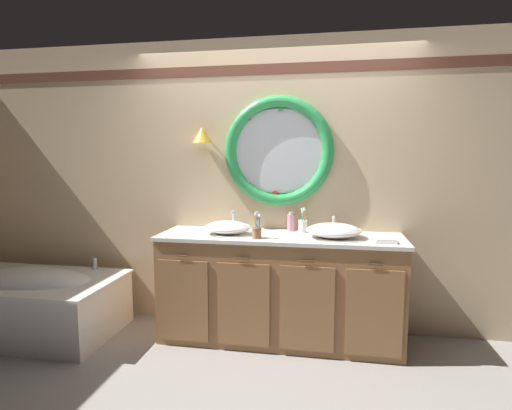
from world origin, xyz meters
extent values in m
plane|color=gray|center=(0.00, 0.00, 0.00)|extent=(14.00, 14.00, 0.00)
cube|color=#D6B78E|center=(0.00, 0.59, 1.30)|extent=(6.40, 0.08, 2.60)
cube|color=brown|center=(0.00, 0.55, 2.32)|extent=(6.27, 0.01, 0.09)
ellipsoid|color=silver|center=(0.04, 0.54, 1.61)|extent=(0.87, 0.02, 0.75)
torus|color=green|center=(0.04, 0.53, 1.61)|extent=(0.97, 0.10, 0.97)
cube|color=purple|center=(0.48, 0.52, 1.64)|extent=(0.05, 0.01, 0.05)
cube|color=red|center=(0.36, 0.52, 1.86)|extent=(0.05, 0.01, 0.05)
cube|color=green|center=(0.06, 0.52, 1.98)|extent=(0.05, 0.01, 0.05)
cube|color=red|center=(-0.23, 0.52, 1.90)|extent=(0.05, 0.01, 0.05)
cube|color=orange|center=(-0.39, 0.52, 1.62)|extent=(0.05, 0.01, 0.05)
cube|color=silver|center=(-0.25, 0.52, 1.33)|extent=(0.05, 0.01, 0.05)
cube|color=red|center=(0.01, 0.52, 1.24)|extent=(0.05, 0.01, 0.05)
cube|color=silver|center=(0.32, 0.52, 1.32)|extent=(0.05, 0.01, 0.05)
cylinder|color=#4C3823|center=(-0.63, 0.51, 1.77)|extent=(0.02, 0.09, 0.02)
cone|color=gold|center=(-0.63, 0.46, 1.75)|extent=(0.17, 0.17, 0.14)
cube|color=olive|center=(0.09, 0.26, 0.44)|extent=(2.00, 0.58, 0.88)
cube|color=silver|center=(0.09, 0.26, 0.90)|extent=(2.04, 0.61, 0.03)
cube|color=silver|center=(0.09, 0.54, 0.82)|extent=(2.00, 0.02, 0.11)
cube|color=olive|center=(-0.66, -0.04, 0.40)|extent=(0.42, 0.02, 0.67)
cylinder|color=#422D1E|center=(-0.66, -0.05, 0.78)|extent=(0.10, 0.01, 0.01)
cube|color=olive|center=(-0.16, -0.04, 0.40)|extent=(0.42, 0.02, 0.67)
cylinder|color=#422D1E|center=(-0.16, -0.05, 0.78)|extent=(0.10, 0.01, 0.01)
cube|color=olive|center=(0.34, -0.04, 0.40)|extent=(0.42, 0.02, 0.67)
cylinder|color=#422D1E|center=(0.34, -0.05, 0.78)|extent=(0.10, 0.01, 0.01)
cube|color=olive|center=(0.84, -0.04, 0.40)|extent=(0.42, 0.02, 0.67)
cylinder|color=#422D1E|center=(0.84, -0.05, 0.78)|extent=(0.10, 0.01, 0.01)
cube|color=white|center=(-2.10, -0.01, 0.25)|extent=(1.52, 0.86, 0.50)
ellipsoid|color=white|center=(-2.10, -0.01, 0.45)|extent=(1.25, 0.67, 0.28)
cube|color=white|center=(-2.10, -0.01, 0.49)|extent=(1.55, 0.89, 0.02)
cylinder|color=silver|center=(-1.68, 0.36, 0.55)|extent=(0.04, 0.04, 0.11)
cylinder|color=silver|center=(-2.10, -0.01, 0.45)|extent=(0.04, 0.04, 0.01)
ellipsoid|color=white|center=(-0.35, 0.23, 0.97)|extent=(0.38, 0.27, 0.11)
torus|color=white|center=(-0.35, 0.23, 0.97)|extent=(0.40, 0.40, 0.02)
cylinder|color=silver|center=(-0.35, 0.23, 0.97)|extent=(0.03, 0.03, 0.01)
ellipsoid|color=white|center=(0.54, 0.23, 0.97)|extent=(0.43, 0.33, 0.12)
torus|color=white|center=(0.54, 0.23, 0.97)|extent=(0.45, 0.45, 0.02)
cylinder|color=silver|center=(0.54, 0.23, 0.97)|extent=(0.03, 0.03, 0.01)
cylinder|color=silver|center=(-0.35, 0.48, 0.92)|extent=(0.05, 0.05, 0.02)
cylinder|color=silver|center=(-0.35, 0.48, 1.00)|extent=(0.02, 0.02, 0.14)
sphere|color=silver|center=(-0.35, 0.48, 1.07)|extent=(0.03, 0.03, 0.03)
cylinder|color=silver|center=(-0.35, 0.41, 1.07)|extent=(0.02, 0.12, 0.02)
cylinder|color=silver|center=(-0.43, 0.48, 0.94)|extent=(0.04, 0.04, 0.06)
cylinder|color=silver|center=(-0.27, 0.48, 0.94)|extent=(0.04, 0.04, 0.06)
cube|color=silver|center=(-0.43, 0.48, 0.98)|extent=(0.05, 0.01, 0.01)
cube|color=silver|center=(-0.27, 0.48, 0.98)|extent=(0.05, 0.01, 0.01)
cylinder|color=silver|center=(0.54, 0.48, 0.92)|extent=(0.05, 0.05, 0.02)
cylinder|color=silver|center=(0.54, 0.48, 0.99)|extent=(0.02, 0.02, 0.11)
sphere|color=silver|center=(0.54, 0.48, 1.04)|extent=(0.03, 0.03, 0.03)
cylinder|color=silver|center=(0.54, 0.42, 1.04)|extent=(0.02, 0.11, 0.02)
cylinder|color=silver|center=(0.46, 0.48, 0.94)|extent=(0.04, 0.04, 0.06)
cylinder|color=silver|center=(0.62, 0.48, 0.94)|extent=(0.04, 0.04, 0.06)
cube|color=silver|center=(0.46, 0.48, 0.98)|extent=(0.05, 0.01, 0.01)
cube|color=silver|center=(0.62, 0.48, 0.98)|extent=(0.05, 0.01, 0.01)
cylinder|color=#996647|center=(-0.07, 0.09, 0.95)|extent=(0.08, 0.08, 0.08)
torus|color=#996647|center=(-0.07, 0.09, 0.99)|extent=(0.08, 0.08, 0.01)
cylinder|color=blue|center=(-0.05, 0.09, 1.00)|extent=(0.02, 0.03, 0.16)
cube|color=white|center=(-0.05, 0.09, 1.10)|extent=(0.02, 0.02, 0.03)
cylinder|color=pink|center=(-0.07, 0.11, 1.01)|extent=(0.03, 0.01, 0.18)
cube|color=white|center=(-0.07, 0.11, 1.11)|extent=(0.02, 0.02, 0.02)
cylinder|color=orange|center=(-0.08, 0.09, 1.01)|extent=(0.03, 0.01, 0.18)
cube|color=white|center=(-0.08, 0.09, 1.11)|extent=(0.02, 0.02, 0.02)
cylinder|color=#19ADB2|center=(-0.07, 0.08, 1.01)|extent=(0.04, 0.01, 0.17)
cube|color=white|center=(-0.07, 0.08, 1.10)|extent=(0.02, 0.02, 0.02)
cylinder|color=white|center=(0.27, 0.42, 0.96)|extent=(0.08, 0.08, 0.10)
torus|color=white|center=(0.27, 0.42, 1.01)|extent=(0.08, 0.08, 0.01)
cylinder|color=orange|center=(0.29, 0.42, 1.01)|extent=(0.03, 0.01, 0.18)
cube|color=white|center=(0.29, 0.42, 1.12)|extent=(0.02, 0.02, 0.02)
cylinder|color=yellow|center=(0.27, 0.44, 1.01)|extent=(0.02, 0.02, 0.18)
cube|color=white|center=(0.27, 0.44, 1.11)|extent=(0.02, 0.02, 0.02)
cylinder|color=#19ADB2|center=(0.27, 0.41, 1.00)|extent=(0.02, 0.02, 0.16)
cube|color=white|center=(0.27, 0.41, 1.09)|extent=(0.02, 0.02, 0.02)
cylinder|color=pink|center=(0.17, 0.47, 0.98)|extent=(0.07, 0.07, 0.15)
cylinder|color=silver|center=(0.17, 0.47, 1.07)|extent=(0.04, 0.04, 0.02)
cylinder|color=silver|center=(0.17, 0.45, 1.08)|extent=(0.01, 0.04, 0.01)
cube|color=white|center=(0.93, 0.10, 0.92)|extent=(0.17, 0.11, 0.02)
cube|color=white|center=(0.93, 0.10, 0.94)|extent=(0.15, 0.11, 0.02)
camera|label=1|loc=(0.50, -3.09, 1.57)|focal=28.77mm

